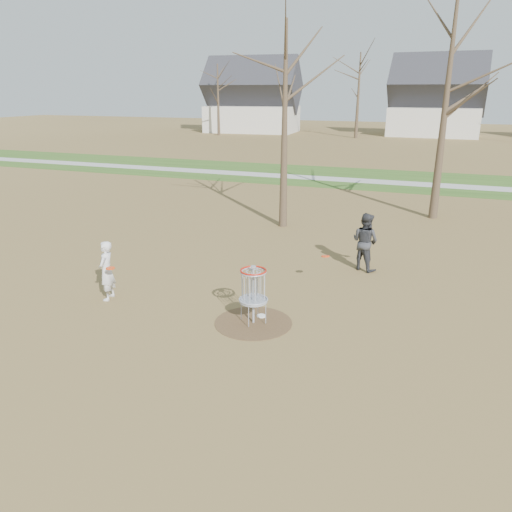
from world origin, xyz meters
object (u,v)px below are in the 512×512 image
Objects in this scene: player_throwing at (365,242)px; player_standing at (107,271)px; disc_grounded at (261,316)px; disc_golf_basket at (253,286)px.

player_standing is at bearing 63.96° from player_throwing.
player_standing is 4.12m from disc_grounded.
player_throwing reaches higher than player_standing.
player_throwing is at bearing 116.29° from player_standing.
player_standing is at bearing -174.59° from disc_grounded.
disc_golf_basket is (-0.06, -0.38, 0.89)m from disc_grounded.
player_throwing is at bearing 67.54° from disc_grounded.
player_throwing is (5.76, 4.56, 0.09)m from player_standing.
disc_grounded is (-1.73, -4.18, -0.84)m from player_throwing.
disc_grounded is at bearing 83.30° from player_standing.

